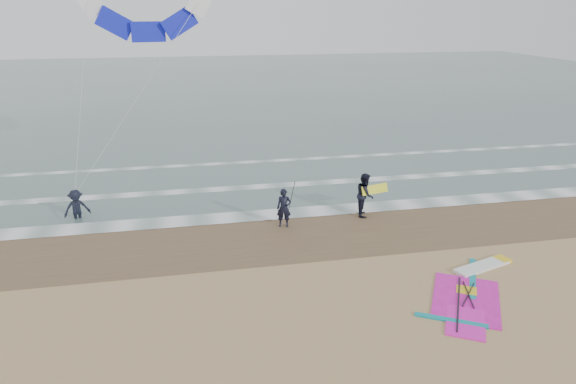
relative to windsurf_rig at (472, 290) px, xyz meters
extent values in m
plane|color=tan|center=(-3.21, -0.61, -0.03)|extent=(120.00, 120.00, 0.00)
cube|color=#47605E|center=(-3.21, 47.39, -0.02)|extent=(120.00, 80.00, 0.02)
cube|color=brown|center=(-3.21, 5.39, -0.03)|extent=(120.00, 5.00, 0.01)
cube|color=white|center=(-3.21, 7.59, 0.00)|extent=(120.00, 1.20, 0.02)
cube|color=white|center=(-3.21, 11.39, 0.00)|extent=(120.00, 0.70, 0.02)
cube|color=white|center=(-3.21, 15.89, 0.00)|extent=(120.00, 0.50, 0.01)
cube|color=white|center=(1.15, 1.35, 0.02)|extent=(2.31, 1.23, 0.11)
cube|color=yellow|center=(2.14, 1.66, 0.03)|extent=(0.55, 0.64, 0.12)
cube|color=#EF1EB9|center=(-0.47, -0.45, -0.01)|extent=(3.15, 3.48, 0.04)
cube|color=#EF1EB9|center=(-1.15, -1.62, -0.01)|extent=(1.74, 1.94, 0.04)
cube|color=#0C8C99|center=(0.43, 0.72, -0.01)|extent=(1.61, 2.59, 0.04)
cube|color=#0C8C99|center=(-1.51, -1.44, -0.01)|extent=(1.89, 1.21, 0.04)
cube|color=yellow|center=(-0.20, 0.00, -0.01)|extent=(0.82, 0.78, 0.05)
cylinder|color=black|center=(-0.83, -0.63, 0.01)|extent=(1.67, 2.83, 0.05)
cylinder|color=black|center=(-0.29, -0.27, 0.03)|extent=(1.11, 1.23, 0.04)
cylinder|color=black|center=(-0.29, -0.27, 0.03)|extent=(0.53, 1.55, 0.04)
imported|color=black|center=(-5.00, 6.25, 0.79)|extent=(0.67, 0.51, 1.64)
imported|color=black|center=(-1.31, 6.81, 0.92)|extent=(0.96, 1.09, 1.91)
imported|color=black|center=(-13.58, 8.74, 0.81)|extent=(1.24, 0.97, 1.69)
cylinder|color=black|center=(-4.70, 6.25, 1.17)|extent=(0.17, 0.86, 1.82)
cube|color=yellow|center=(-0.91, 6.71, 1.18)|extent=(1.30, 0.51, 0.39)
cube|color=#121BC6|center=(-11.61, 12.46, 7.91)|extent=(1.78, 0.42, 1.57)
cube|color=#121BC6|center=(-10.18, 12.46, 7.53)|extent=(1.53, 0.38, 0.92)
cube|color=#121BC6|center=(-8.74, 12.46, 7.91)|extent=(1.78, 0.42, 1.57)
cylinder|color=beige|center=(-13.12, 10.60, 5.02)|extent=(0.94, 3.73, 7.89)
cylinder|color=beige|center=(-10.63, 10.60, 5.02)|extent=(5.91, 3.74, 7.89)
camera|label=1|loc=(-8.67, -13.07, 8.58)|focal=32.00mm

